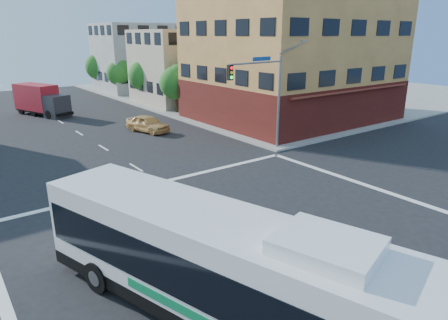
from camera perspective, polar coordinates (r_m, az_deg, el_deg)
ground at (r=17.12m, az=6.37°, el=-12.31°), size 120.00×120.00×0.00m
sidewalk_ne at (r=64.91m, az=8.26°, el=9.93°), size 50.00×50.00×0.15m
corner_building_ne at (r=42.15m, az=9.75°, el=13.77°), size 18.10×15.44×14.00m
building_east_near at (r=52.53m, az=-5.27°, el=13.13°), size 12.06×10.06×9.00m
building_east_far at (r=64.84m, az=-11.96°, el=14.11°), size 12.06×10.06×10.00m
signal_mast_ne at (r=29.04m, az=5.71°, el=10.52°), size 7.91×1.13×8.07m
street_tree_a at (r=44.85m, az=-6.76°, el=11.16°), size 3.60×3.60×5.53m
street_tree_b at (r=51.89m, az=-11.29°, el=11.99°), size 3.80×3.80×5.79m
street_tree_c at (r=59.21m, az=-14.71°, el=12.13°), size 3.40×3.40×5.29m
street_tree_d at (r=66.64m, az=-17.42°, el=12.82°), size 4.00×4.00×6.03m
transit_bus at (r=12.27m, az=-0.80°, el=-14.95°), size 6.51×13.36×3.88m
box_truck at (r=47.99m, az=-24.61°, el=7.72°), size 4.59×7.57×3.29m
parked_car at (r=36.88m, az=-10.85°, el=5.13°), size 2.96×4.74×1.50m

